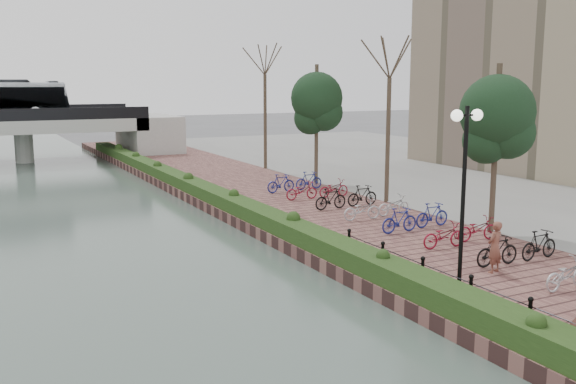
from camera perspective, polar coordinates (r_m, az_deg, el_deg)
ground at (r=15.27m, az=19.69°, el=-15.20°), size 220.00×220.00×0.00m
promenade at (r=31.01m, az=1.07°, el=-1.50°), size 8.00×75.00×0.50m
inland_pavement at (r=40.94m, az=21.24°, el=0.59°), size 24.00×75.00×0.50m
hedge at (r=31.77m, az=-6.48°, el=-0.28°), size 1.10×56.00×0.60m
chain_fence at (r=17.19m, az=18.22°, el=-9.23°), size 0.10×14.10×0.70m
lamppost at (r=17.95m, az=15.45°, el=2.70°), size 1.02×0.32×5.18m
pedestrian at (r=20.73m, az=17.90°, el=-4.67°), size 0.66×0.52×1.61m
bicycle_parking at (r=26.86m, az=9.74°, el=-1.83°), size 2.40×19.89×1.00m
street_trees at (r=28.76m, az=12.75°, el=4.30°), size 3.20×37.12×6.80m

